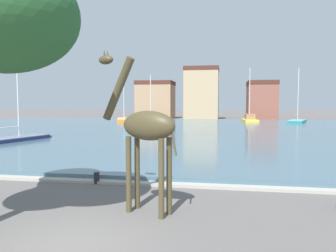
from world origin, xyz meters
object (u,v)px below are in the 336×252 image
at_px(sailboat_yellow, 249,120).
at_px(sailboat_green, 151,124).
at_px(sailboat_orange, 124,120).
at_px(giraffe_statue, 144,129).
at_px(sailboat_navy, 21,139).
at_px(mooring_bollard, 97,178).
at_px(sailboat_teal, 298,122).

distance_m(sailboat_yellow, sailboat_green, 18.05).
bearing_deg(sailboat_orange, giraffe_statue, -71.88).
relative_size(sailboat_navy, sailboat_green, 1.04).
relative_size(sailboat_orange, mooring_bollard, 18.55).
relative_size(giraffe_statue, sailboat_navy, 0.68).
bearing_deg(sailboat_teal, sailboat_green, -156.02).
bearing_deg(sailboat_orange, sailboat_teal, 2.42).
height_order(giraffe_statue, sailboat_yellow, sailboat_yellow).
distance_m(sailboat_orange, sailboat_yellow, 21.30).
xyz_separation_m(sailboat_yellow, mooring_bollard, (-9.39, -43.91, -0.30)).
xyz_separation_m(sailboat_yellow, sailboat_green, (-14.48, -10.77, -0.16)).
relative_size(sailboat_teal, sailboat_green, 1.22).
height_order(sailboat_orange, sailboat_green, sailboat_orange).
xyz_separation_m(sailboat_navy, mooring_bollard, (11.72, -12.22, -0.10)).
bearing_deg(sailboat_orange, sailboat_green, -51.97).
bearing_deg(sailboat_yellow, sailboat_navy, -123.66).
bearing_deg(sailboat_green, giraffe_statue, -77.59).
distance_m(sailboat_teal, sailboat_navy, 42.00).
bearing_deg(sailboat_yellow, sailboat_green, -143.35).
relative_size(sailboat_teal, mooring_bollard, 18.04).
relative_size(giraffe_statue, sailboat_teal, 0.58).
height_order(sailboat_teal, sailboat_navy, sailboat_teal).
bearing_deg(sailboat_green, sailboat_teal, 23.98).
height_order(sailboat_navy, mooring_bollard, sailboat_navy).
bearing_deg(mooring_bollard, sailboat_yellow, 77.93).
xyz_separation_m(sailboat_navy, sailboat_green, (6.63, 20.92, 0.03)).
bearing_deg(sailboat_green, sailboat_orange, 128.03).
distance_m(sailboat_navy, sailboat_yellow, 38.08).
xyz_separation_m(giraffe_statue, sailboat_yellow, (6.47, 47.17, -2.11)).
bearing_deg(giraffe_statue, sailboat_teal, 73.12).
xyz_separation_m(sailboat_teal, mooring_bollard, (-16.93, -42.93, -0.14)).
distance_m(giraffe_statue, sailboat_green, 37.34).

